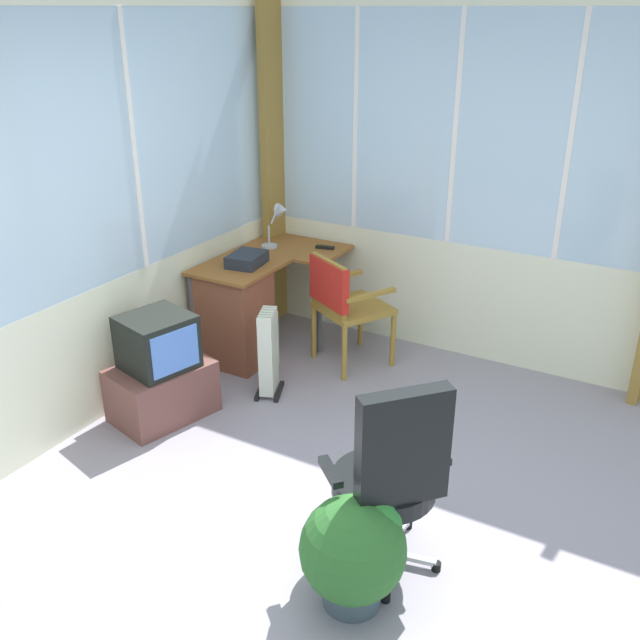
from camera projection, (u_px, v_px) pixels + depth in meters
ground at (349, 541)px, 3.69m from camera, size 5.67×4.99×0.06m
north_window_panel at (41, 231)px, 4.05m from camera, size 4.67×0.07×2.72m
east_window_panel at (506, 187)px, 5.01m from camera, size 0.07×3.99×2.72m
curtain_corner at (273, 170)px, 5.78m from camera, size 0.25×0.09×2.62m
desk at (238, 311)px, 5.39m from camera, size 1.21×0.80×0.76m
desk_lamp at (279, 218)px, 5.64m from camera, size 0.23×0.19×0.35m
tv_remote at (325, 247)px, 5.65m from camera, size 0.07×0.16×0.02m
paper_tray at (247, 259)px, 5.28m from camera, size 0.33×0.27×0.09m
wooden_armchair at (340, 297)px, 5.23m from camera, size 0.66×0.65×0.87m
office_chair at (392, 471)px, 3.23m from camera, size 0.61×0.59×1.06m
tv_on_stand at (161, 373)px, 4.65m from camera, size 0.73×0.59×0.73m
space_heater at (269, 351)px, 4.95m from camera, size 0.33×0.26×0.63m
potted_plant at (355, 548)px, 3.17m from camera, size 0.49×0.49×0.55m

